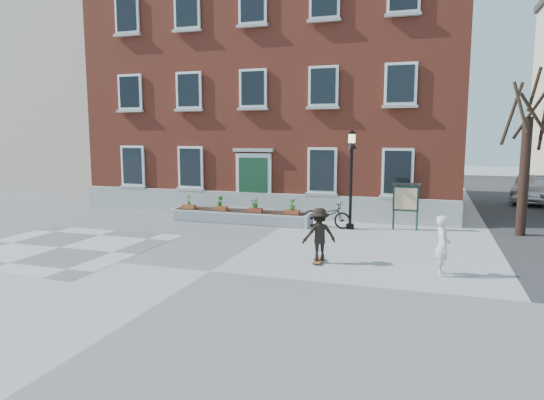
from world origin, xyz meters
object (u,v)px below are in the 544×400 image
(parked_car, at_px, (533,189))
(skateboarder, at_px, (319,234))
(bystander, at_px, (442,245))
(bicycle, at_px, (327,215))
(lamp_post, at_px, (351,166))
(notice_board, at_px, (406,198))

(parked_car, xyz_separation_m, skateboarder, (-8.45, -15.92, 0.09))
(parked_car, bearing_deg, skateboarder, -101.08)
(parked_car, distance_m, bystander, 16.91)
(bicycle, height_order, parked_car, parked_car)
(bystander, relative_size, lamp_post, 0.41)
(bicycle, distance_m, bystander, 7.06)
(notice_board, bearing_deg, lamp_post, -167.46)
(parked_car, bearing_deg, bicycle, -114.62)
(bystander, relative_size, notice_board, 0.87)
(bicycle, xyz_separation_m, lamp_post, (0.94, 0.07, 2.01))
(bystander, distance_m, lamp_post, 6.81)
(bystander, height_order, skateboarder, skateboarder)
(bystander, distance_m, notice_board, 6.27)
(lamp_post, xyz_separation_m, skateboarder, (-0.06, -5.43, -1.69))
(parked_car, distance_m, notice_board, 11.84)
(bicycle, bearing_deg, skateboarder, -163.45)
(bystander, xyz_separation_m, skateboarder, (-3.43, 0.22, 0.04))
(bystander, relative_size, skateboarder, 0.99)
(notice_board, bearing_deg, bicycle, -170.06)
(lamp_post, bearing_deg, notice_board, 12.54)
(skateboarder, bearing_deg, bicycle, 99.34)
(skateboarder, bearing_deg, bystander, -3.74)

